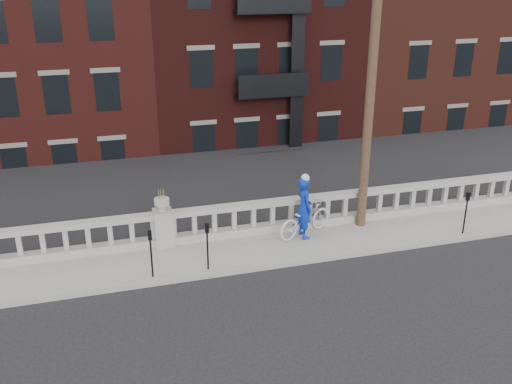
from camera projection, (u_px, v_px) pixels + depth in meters
ground at (187, 324)px, 13.43m from camera, size 120.00×120.00×0.00m
sidewalk at (169, 262)px, 16.08m from camera, size 32.00×2.20×0.15m
balustrade at (164, 229)px, 16.72m from camera, size 28.00×0.34×1.03m
planter_pedestal at (163, 224)px, 16.65m from camera, size 0.55×0.55×1.76m
lower_level at (128, 61)px, 33.15m from camera, size 80.00×44.00×20.80m
utility_pole at (373, 63)px, 16.29m from camera, size 1.60×0.28×10.00m
parking_meter_b at (151, 248)px, 14.84m from camera, size 0.10×0.09×1.36m
parking_meter_c at (207, 241)px, 15.22m from camera, size 0.10×0.09×1.36m
parking_meter_d at (466, 208)px, 17.29m from camera, size 0.10×0.09×1.36m
bicycle at (305, 218)px, 17.35m from camera, size 2.15×1.48×1.07m
cyclist at (304, 208)px, 17.04m from camera, size 0.51×0.73×1.92m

